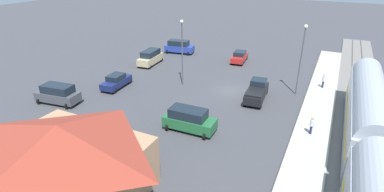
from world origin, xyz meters
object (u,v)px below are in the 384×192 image
Objects in this scene: suv_blue at (179,47)px; suv_charcoal at (58,94)px; station_building at (63,161)px; sedan_navy at (116,81)px; suv_green at (189,119)px; pickup_black at (257,91)px; suv_tan at (150,57)px; light_pole_lot_center at (182,46)px; pedestrian_on_platform at (312,124)px; passenger_train at (372,163)px; light_pole_near_platform at (302,52)px; sedan_red at (240,57)px; pedestrian_waiting_far at (324,80)px.

suv_blue is 23.72m from suv_charcoal.
suv_blue is at bearing -73.99° from station_building.
sedan_navy is 0.94× the size of suv_green.
pickup_black is 1.10× the size of suv_tan.
pickup_black is 18.81m from suv_tan.
light_pole_lot_center is (-8.31, 5.21, 4.03)m from suv_tan.
sedan_navy is (-0.25, 17.10, -0.27)m from suv_blue.
suv_blue is 17.11m from sedan_navy.
pedestrian_on_platform is 0.37× the size of sedan_navy.
passenger_train is 6.14× the size of pickup_black.
light_pole_lot_center is at bearing -59.17° from suv_green.
suv_blue is (27.68, -25.22, -1.71)m from passenger_train.
pickup_black is 10.36m from suv_green.
pedestrian_on_platform is at bearing 105.94° from light_pole_near_platform.
station_building is at bearing 106.01° from suv_blue.
light_pole_lot_center is at bearing -1.11° from pickup_black.
passenger_train reaches higher than sedan_navy.
pickup_black is at bearing -151.24° from suv_charcoal.
sedan_red is (16.78, -25.00, -1.98)m from passenger_train.
light_pole_near_platform is at bearing -114.59° from station_building.
pedestrian_on_platform is at bearing -169.21° from suv_charcoal.
pickup_black is (6.55, -5.79, -0.25)m from pedestrian_on_platform.
suv_green is at bearing 120.37° from suv_blue.
light_pole_lot_center is (-9.92, -10.97, 4.03)m from suv_charcoal.
station_building reaches higher than sedan_navy.
passenger_train is at bearing 123.86° from sedan_red.
pedestrian_on_platform is 22.30m from sedan_red.
sedan_navy is at bearing 57.75° from sedan_red.
suv_tan is 0.61× the size of light_pole_lot_center.
pedestrian_waiting_far is 0.21× the size of light_pole_lot_center.
passenger_train is 30.17m from sedan_red.
light_pole_near_platform is (-20.63, -7.84, 4.31)m from sedan_navy.
pickup_black is 1.12× the size of suv_green.
suv_tan is at bearing 31.03° from sedan_red.
sedan_red is 14.13m from light_pole_near_platform.
suv_charcoal is at bearing 4.25° from suv_green.
sedan_red is at bearing -42.17° from light_pole_near_platform.
suv_green is (10.49, 15.97, -0.13)m from pedestrian_waiting_far.
station_building is at bearing 70.74° from pickup_black.
light_pole_lot_center is (-7.03, -4.49, 4.30)m from sedan_navy.
sedan_navy is at bearing -22.38° from suv_green.
pickup_black is 0.67× the size of light_pole_lot_center.
sedan_navy is 9.39m from light_pole_lot_center.
suv_green and suv_charcoal have the same top height.
sedan_red is at bearing -64.15° from pickup_black.
suv_green reaches higher than pedestrian_on_platform.
station_building is at bearing 87.91° from sedan_red.
station_building is at bearing 62.96° from pedestrian_waiting_far.
suv_charcoal is (26.18, 4.99, -0.13)m from pedestrian_on_platform.
pickup_black is 1.08× the size of suv_charcoal.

